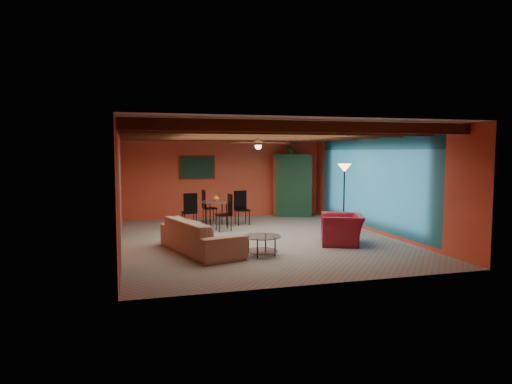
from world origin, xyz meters
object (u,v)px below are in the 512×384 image
object	(u,v)px
armchair	(342,229)
armoire	(291,186)
coffee_table	(262,245)
potted_plant	(291,149)
sofa	(201,236)
floor_lamp	(344,197)
vase	(216,188)
dining_table	(216,209)

from	to	relation	value
armchair	armoire	xyz separation A→B (m)	(0.49, 4.81, 0.65)
coffee_table	potted_plant	bearing A→B (deg)	64.22
armoire	potted_plant	bearing A→B (deg)	0.00
sofa	armoire	xyz separation A→B (m)	(3.78, 4.74, 0.65)
coffee_table	floor_lamp	bearing A→B (deg)	38.17
sofa	vase	world-z (taller)	vase
sofa	potted_plant	size ratio (longest dim) A/B	5.32
floor_lamp	vase	bearing A→B (deg)	154.89
sofa	armchair	bearing A→B (deg)	-107.17
armoire	sofa	bearing A→B (deg)	-106.34
sofa	dining_table	xyz separation A→B (m)	(0.96, 3.26, 0.15)
armoire	potted_plant	world-z (taller)	potted_plant
dining_table	vase	distance (m)	0.60
coffee_table	armoire	xyz separation A→B (m)	(2.62, 5.43, 0.79)
armchair	potted_plant	size ratio (longest dim) A/B	2.37
dining_table	sofa	bearing A→B (deg)	-106.38
coffee_table	potted_plant	distance (m)	6.36
coffee_table	potted_plant	xyz separation A→B (m)	(2.62, 5.43, 2.02)
potted_plant	vase	distance (m)	3.38
armoire	dining_table	bearing A→B (deg)	-130.11
sofa	armchair	world-z (taller)	sofa
coffee_table	vase	distance (m)	4.05
armchair	dining_table	world-z (taller)	dining_table
armoire	floor_lamp	size ratio (longest dim) A/B	1.10
armoire	potted_plant	size ratio (longest dim) A/B	4.42
sofa	dining_table	bearing A→B (deg)	-32.30
armchair	floor_lamp	size ratio (longest dim) A/B	0.59
coffee_table	dining_table	bearing A→B (deg)	92.90
vase	floor_lamp	bearing A→B (deg)	-25.11
sofa	armoire	world-z (taller)	armoire
floor_lamp	potted_plant	size ratio (longest dim) A/B	4.03
floor_lamp	armoire	bearing A→B (deg)	98.49
armchair	potted_plant	xyz separation A→B (m)	(0.49, 4.81, 1.88)
armchair	dining_table	bearing A→B (deg)	-122.89
dining_table	vase	xyz separation A→B (m)	(-0.00, 0.00, 0.60)
armoire	vase	xyz separation A→B (m)	(-2.82, -1.48, 0.10)
potted_plant	vase	bearing A→B (deg)	-152.33
potted_plant	dining_table	bearing A→B (deg)	-152.33
sofa	potted_plant	bearing A→B (deg)	-54.49
armchair	armoire	size ratio (longest dim) A/B	0.54
sofa	floor_lamp	xyz separation A→B (m)	(4.23, 1.73, 0.56)
armchair	armoire	distance (m)	4.88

